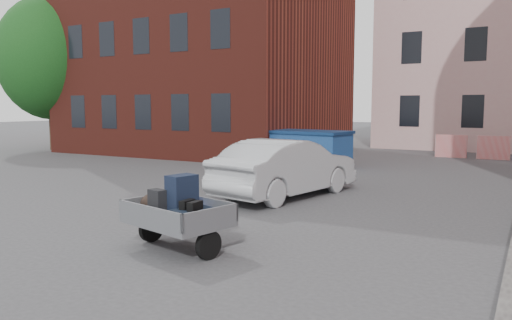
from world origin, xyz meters
The scene contains 8 objects.
ground centered at (0.00, 0.00, 0.00)m, with size 120.00×120.00×0.00m, color #38383A.
building_brick centered at (-9.00, 13.00, 7.00)m, with size 12.00×10.00×14.00m, color #591E16.
far_building centered at (-20.00, 22.00, 4.00)m, with size 6.00×6.00×8.00m, color maroon.
tree centered at (-16.00, 9.00, 5.17)m, with size 5.28×5.28×8.30m.
barriers centered at (4.20, 15.00, 0.50)m, with size 4.70×0.18×1.00m.
trailer centered at (0.90, -2.20, 0.61)m, with size 1.81×1.95×1.20m.
dumpster centered at (-1.77, 8.90, 0.68)m, with size 3.42×2.09×1.35m.
silver_car centered at (0.34, 2.89, 0.72)m, with size 1.53×4.39×1.45m, color #AAADB1.
Camera 1 is at (5.78, -8.30, 2.28)m, focal length 35.00 mm.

